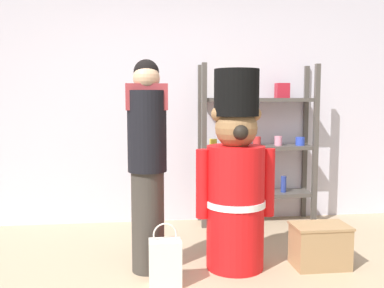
# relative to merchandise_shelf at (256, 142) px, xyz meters

# --- Properties ---
(back_wall) EXTENTS (6.40, 0.12, 2.60)m
(back_wall) POSITION_rel_merchandise_shelf_xyz_m (-0.86, 0.22, 0.41)
(back_wall) COLOR silver
(back_wall) RESTS_ON ground_plane
(merchandise_shelf) EXTENTS (1.26, 0.35, 1.72)m
(merchandise_shelf) POSITION_rel_merchandise_shelf_xyz_m (0.00, 0.00, 0.00)
(merchandise_shelf) COLOR #4C4742
(merchandise_shelf) RESTS_ON ground_plane
(teddy_bear_guard) EXTENTS (0.63, 0.48, 1.58)m
(teddy_bear_guard) POSITION_rel_merchandise_shelf_xyz_m (-0.51, -1.25, -0.18)
(teddy_bear_guard) COLOR red
(teddy_bear_guard) RESTS_ON ground_plane
(person_shopper) EXTENTS (0.31, 0.30, 1.65)m
(person_shopper) POSITION_rel_merchandise_shelf_xyz_m (-1.20, -1.23, -0.02)
(person_shopper) COLOR #38332D
(person_shopper) RESTS_ON ground_plane
(shopping_bag) EXTENTS (0.23, 0.15, 0.46)m
(shopping_bag) POSITION_rel_merchandise_shelf_xyz_m (-1.09, -1.53, -0.71)
(shopping_bag) COLOR silver
(shopping_bag) RESTS_ON ground_plane
(display_crate) EXTENTS (0.45, 0.29, 0.35)m
(display_crate) POSITION_rel_merchandise_shelf_xyz_m (0.17, -1.32, -0.71)
(display_crate) COLOR #9E7A51
(display_crate) RESTS_ON ground_plane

